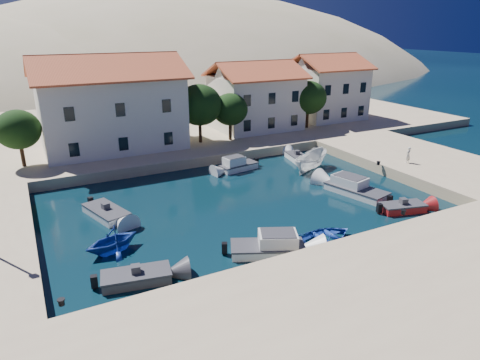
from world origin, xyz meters
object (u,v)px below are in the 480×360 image
Objects in this scene: building_right at (327,86)px; cabin_cruiser_south at (268,247)px; cabin_cruiser_east at (356,189)px; building_left at (110,101)px; building_mid at (255,95)px; pedestrian at (408,155)px; boat_east at (310,170)px; rowboat_south at (325,241)px.

building_right reaches higher than cabin_cruiser_south.
cabin_cruiser_east is (-14.53, -22.90, -5.00)m from building_right.
building_left is 1.56× the size of building_right.
building_right is 1.91× the size of cabin_cruiser_south.
building_left is at bearing -176.82° from building_mid.
building_left is 30.48m from pedestrian.
pedestrian is at bearing 45.02° from cabin_cruiser_south.
cabin_cruiser_south is at bearing -133.18° from building_right.
building_right is (30.00, 2.00, -0.46)m from building_left.
building_mid reaches higher than cabin_cruiser_south.
boat_east is (0.48, 7.11, -0.48)m from cabin_cruiser_east.
cabin_cruiser_east is 7.14m from boat_east.
rowboat_south is 14.86m from boat_east.
building_left reaches higher than cabin_cruiser_south.
building_right reaches higher than boat_east.
cabin_cruiser_south is (-26.29, -28.02, -5.00)m from building_right.
boat_east is 9.34m from pedestrian.
building_mid is 22.55m from cabin_cruiser_east.
building_mid is at bearing -23.28° from rowboat_south.
building_right is at bearing -40.99° from rowboat_south.
building_left is at bearing 123.25° from cabin_cruiser_south.
cabin_cruiser_south reaches higher than rowboat_south.
pedestrian is (5.61, -19.81, -3.44)m from building_mid.
cabin_cruiser_south is (-14.29, -27.02, -4.75)m from building_mid.
building_mid is 20.88m from pedestrian.
building_mid is 1.11× the size of building_right.
building_left is 28.12m from rowboat_south.
building_right is at bearing -67.73° from boat_east.
boat_east is at bearing -17.94° from cabin_cruiser_east.
building_left reaches higher than building_right.
pedestrian is at bearing -149.28° from boat_east.
building_left is 26.57m from cabin_cruiser_east.
boat_east is (-2.05, -14.79, -5.22)m from building_mid.
cabin_cruiser_east is at bearing -96.59° from building_mid.
rowboat_south is at bearing -73.20° from building_left.
cabin_cruiser_south is 0.88× the size of cabin_cruiser_east.
cabin_cruiser_south is 21.21m from pedestrian.
cabin_cruiser_south and cabin_cruiser_east have the same top height.
building_left reaches higher than pedestrian.
rowboat_south is (7.94, -26.31, -5.94)m from building_left.
building_left reaches higher than rowboat_south.
rowboat_south is (-22.06, -28.31, -5.47)m from building_right.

